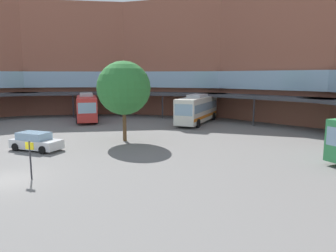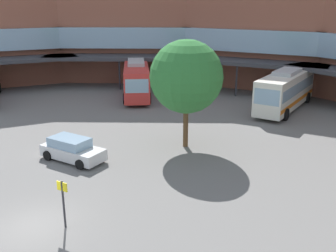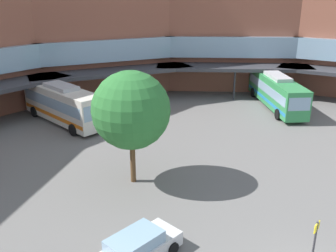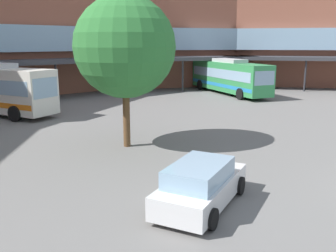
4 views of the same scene
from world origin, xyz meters
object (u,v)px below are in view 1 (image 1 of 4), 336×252
bus_3 (87,106)px  parked_car (36,142)px  stop_sign_post (30,156)px  plaza_tree (124,88)px  bus_0 (197,109)px

bus_3 → parked_car: (10.31, -16.32, -1.18)m
stop_sign_post → parked_car: bearing=141.3°
bus_3 → stop_sign_post: size_ratio=4.43×
parked_car → plaza_tree: bearing=50.4°
bus_0 → plaza_tree: plaza_tree is taller
bus_0 → parked_car: (-5.00, -21.22, -1.21)m
parked_car → stop_sign_post: stop_sign_post is taller
bus_3 → plaza_tree: size_ratio=1.39×
parked_car → plaza_tree: plaza_tree is taller
plaza_tree → stop_sign_post: (2.44, -12.16, -3.64)m
bus_3 → stop_sign_post: bus_3 is taller
stop_sign_post → bus_0: bearing=93.3°
bus_3 → stop_sign_post: bearing=-7.6°
parked_car → bus_3: bearing=113.1°
bus_3 → stop_sign_post: (16.82, -21.55, -0.44)m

